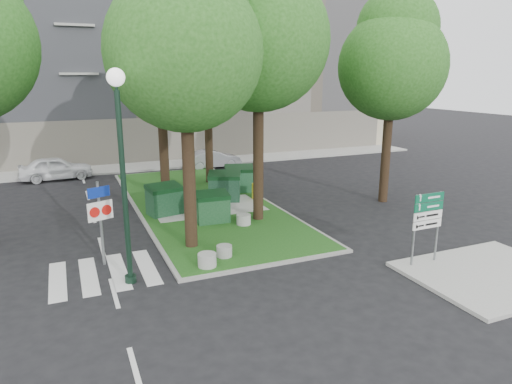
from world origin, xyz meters
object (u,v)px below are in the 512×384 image
tree_median_near_left (186,37)px  car_white (56,168)px  bollard_left (207,260)px  directional_sign (427,217)px  traffic_sign_pole (100,212)px  dumpster_c (225,187)px  street_lamp (121,153)px  bollard_mid (224,251)px  tree_street_right (394,56)px  tree_median_near_right (260,25)px  tree_median_far (207,33)px  dumpster_b (212,207)px  bollard_right (244,219)px  litter_bin (256,191)px  tree_median_mid (161,56)px  dumpster_a (165,200)px  dumpster_d (239,179)px  car_silver (213,159)px

tree_median_near_left → car_white: size_ratio=2.55×
bollard_left → directional_sign: directional_sign is taller
traffic_sign_pole → directional_sign: size_ratio=1.20×
dumpster_c → street_lamp: size_ratio=0.29×
bollard_mid → street_lamp: size_ratio=0.08×
tree_street_right → bollard_left: tree_street_right is taller
tree_median_near_right → dumpster_c: 7.92m
tree_median_far → traffic_sign_pole: tree_median_far is taller
dumpster_b → bollard_right: dumpster_b is taller
tree_median_near_left → car_white: 16.24m
dumpster_c → bollard_right: size_ratio=3.13×
tree_median_near_right → litter_bin: size_ratio=14.62×
tree_median_mid → tree_street_right: tree_street_right is taller
bollard_right → car_white: car_white is taller
tree_median_mid → dumpster_a: size_ratio=6.02×
tree_median_near_right → dumpster_b: bearing=170.5°
tree_median_near_left → car_white: (-4.55, 14.12, -6.61)m
tree_median_near_right → dumpster_a: bearing=149.0°
dumpster_b → dumpster_d: 5.31m
car_silver → tree_median_far: bearing=159.6°
tree_median_far → street_lamp: 13.82m
tree_median_near_right → dumpster_d: 8.68m
traffic_sign_pole → dumpster_a: bearing=34.5°
street_lamp → bollard_mid: bearing=9.7°
dumpster_d → bollard_right: dumpster_d is taller
litter_bin → car_white: car_white is taller
tree_median_near_right → car_silver: tree_median_near_right is taller
bollard_mid → street_lamp: bearing=-170.3°
tree_median_near_right → dumpster_b: 7.53m
tree_median_near_right → directional_sign: bearing=-65.3°
tree_median_near_left → dumpster_d: size_ratio=6.13×
car_silver → directional_sign: bearing=-177.1°
directional_sign → tree_street_right: bearing=59.4°
dumpster_d → directional_sign: 11.55m
tree_street_right → car_white: tree_street_right is taller
bollard_left → directional_sign: bearing=-20.6°
tree_median_near_left → dumpster_c: (3.07, 5.32, -6.50)m
tree_median_near_right → bollard_left: tree_median_near_right is taller
dumpster_c → dumpster_d: 1.97m
tree_median_near_right → traffic_sign_pole: size_ratio=4.05×
bollard_right → directional_sign: 7.33m
street_lamp → traffic_sign_pole: 2.82m
bollard_left → car_silver: 16.75m
tree_median_mid → street_lamp: bearing=-109.6°
dumpster_d → dumpster_c: bearing=-117.5°
dumpster_a → tree_median_near_left: bearing=-100.9°
tree_median_far → dumpster_d: bearing=-75.4°
dumpster_d → bollard_mid: size_ratio=3.22×
tree_median_near_right → tree_median_far: size_ratio=0.96×
tree_median_mid → bollard_mid: (0.17, -7.99, -6.67)m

